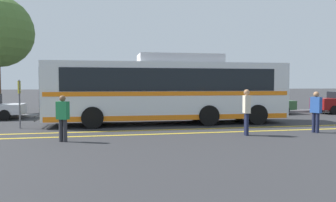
# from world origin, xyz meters

# --- Properties ---
(ground_plane) EXTENTS (220.00, 220.00, 0.00)m
(ground_plane) POSITION_xyz_m (0.00, 0.00, 0.00)
(ground_plane) COLOR #2D2D30
(lane_strip_0) EXTENTS (31.93, 0.20, 0.01)m
(lane_strip_0) POSITION_xyz_m (1.03, -2.35, 0.00)
(lane_strip_0) COLOR gold
(lane_strip_0) RESTS_ON ground_plane
(lane_strip_1) EXTENTS (31.93, 0.20, 0.01)m
(lane_strip_1) POSITION_xyz_m (1.03, -3.49, 0.00)
(lane_strip_1) COLOR gold
(lane_strip_1) RESTS_ON ground_plane
(curb_strip) EXTENTS (39.93, 0.36, 0.15)m
(curb_strip) POSITION_xyz_m (1.03, 4.63, 0.07)
(curb_strip) COLOR #99999E
(curb_strip) RESTS_ON ground_plane
(transit_bus) EXTENTS (12.29, 2.88, 3.51)m
(transit_bus) POSITION_xyz_m (1.04, -0.15, 1.77)
(transit_bus) COLOR silver
(transit_bus) RESTS_ON ground_plane
(parked_car_1) EXTENTS (4.09, 1.92, 1.37)m
(parked_car_1) POSITION_xyz_m (-2.85, 3.62, 0.70)
(parked_car_1) COLOR olive
(parked_car_1) RESTS_ON ground_plane
(parked_car_2) EXTENTS (4.62, 2.02, 1.40)m
(parked_car_2) POSITION_xyz_m (2.57, 3.32, 0.70)
(parked_car_2) COLOR maroon
(parked_car_2) RESTS_ON ground_plane
(parked_car_3) EXTENTS (4.87, 2.11, 1.31)m
(parked_car_3) POSITION_xyz_m (7.93, 3.74, 0.68)
(parked_car_3) COLOR #335B33
(parked_car_3) RESTS_ON ground_plane
(pedestrian_0) EXTENTS (0.47, 0.39, 1.63)m
(pedestrian_0) POSITION_xyz_m (-3.61, -4.56, 0.92)
(pedestrian_0) COLOR #2D2D33
(pedestrian_0) RESTS_ON ground_plane
(pedestrian_1) EXTENTS (0.29, 0.45, 1.82)m
(pedestrian_1) POSITION_xyz_m (3.32, -4.48, 1.04)
(pedestrian_1) COLOR #191E38
(pedestrian_1) RESTS_ON ground_plane
(pedestrian_2) EXTENTS (0.37, 0.47, 1.71)m
(pedestrian_2) POSITION_xyz_m (6.46, -4.37, 0.98)
(pedestrian_2) COLOR #191E38
(pedestrian_2) RESTS_ON ground_plane
(bus_stop_sign) EXTENTS (0.07, 0.40, 2.21)m
(bus_stop_sign) POSITION_xyz_m (-5.93, -0.63, 1.40)
(bus_stop_sign) COLOR #59595E
(bus_stop_sign) RESTS_ON ground_plane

